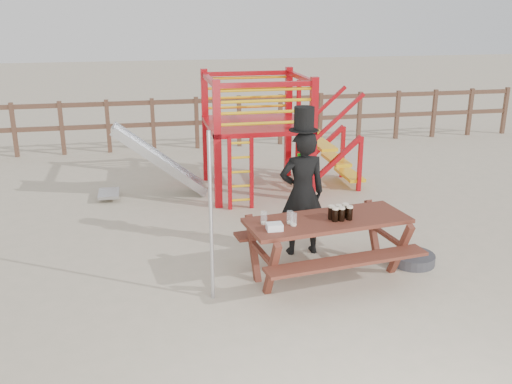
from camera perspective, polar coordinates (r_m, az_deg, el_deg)
The scene contains 10 objects.
ground at distance 7.09m, azimuth 4.37°, elevation -8.64°, with size 60.00×60.00×0.00m, color #BCAB92.
back_fence at distance 13.42m, azimuth -3.83°, elevation 7.57°, with size 15.09×0.09×1.20m.
playground_fort at distance 10.07m, azimuth -0.41°, elevation 6.01°, with size 4.71×1.84×2.10m.
picnic_table at distance 6.98m, azimuth 7.09°, elevation -4.82°, with size 2.12×1.60×0.76m.
man_with_hat at distance 7.49m, azimuth 4.65°, elevation 0.21°, with size 0.62×0.41×1.99m.
metal_pole at distance 6.25m, azimuth -4.53°, elevation -2.63°, with size 0.04×0.04×1.95m, color #B2B2B7.
parasol_base at distance 7.71m, azimuth 15.38°, elevation -6.44°, with size 0.57×0.57×0.24m.
paper_bag at distance 6.48m, azimuth 1.86°, elevation -3.50°, with size 0.18×0.14×0.08m, color white.
stout_pints at distance 6.85m, azimuth 8.42°, elevation -2.04°, with size 0.28×0.19×0.17m.
empty_glasses at distance 6.64m, azimuth 2.66°, elevation -2.68°, with size 0.40×0.20×0.15m.
Camera 1 is at (-1.80, -6.07, 3.19)m, focal length 40.00 mm.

